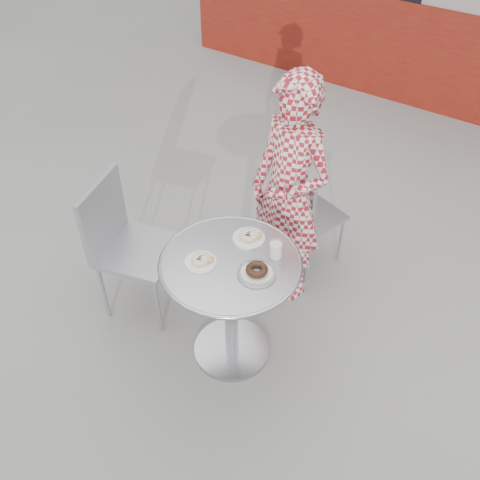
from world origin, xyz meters
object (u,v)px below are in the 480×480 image
Objects in this scene: plate_checker at (257,272)px; milk_cup at (276,250)px; bistro_table at (231,286)px; plate_near at (201,260)px; chair_left at (141,272)px; seated_person at (289,194)px; plate_far at (249,236)px; chair_far at (307,234)px.

plate_checker is 0.16m from milk_cup.
bistro_table is 4.63× the size of plate_near.
chair_left is 1.06m from seated_person.
plate_far is 0.27m from plate_checker.
seated_person is 0.70m from plate_checker.
plate_far is 1.63× the size of milk_cup.
plate_far is 0.31m from plate_near.
plate_near is 1.54× the size of milk_cup.
milk_cup is at bearing -11.58° from plate_far.
plate_near is at bearing 102.32° from chair_far.
bistro_table is 0.70m from seated_person.
plate_far is (0.69, 0.20, 0.50)m from chair_left.
plate_near is at bearing -114.28° from chair_left.
plate_checker reaches higher than bistro_table.
chair_left is 1.00m from plate_checker.
milk_cup is (0.87, 0.16, 0.53)m from chair_left.
plate_checker is at bearing -48.28° from plate_far.
chair_left reaches higher than chair_far.
plate_far is at bearing 131.72° from plate_checker.
chair_far is 0.53× the size of seated_person.
chair_left reaches higher than milk_cup.
bistro_table is 4.37× the size of plate_far.
plate_far is at bearing -74.33° from seated_person.
seated_person is 9.20× the size of plate_near.
plate_near is (-0.12, -0.09, 0.20)m from bistro_table.
bistro_table is at bearing -105.34° from chair_left.
seated_person is (-0.04, 0.67, 0.18)m from bistro_table.
plate_near is at bearing -139.05° from milk_cup.
chair_left is at bearing 72.06° from chair_far.
bistro_table is at bearing -136.54° from milk_cup.
milk_cup is at bearing 86.04° from plate_checker.
plate_checker is (0.19, -0.95, 0.53)m from chair_far.
chair_far is at bearing 104.22° from milk_cup.
plate_near is (-0.09, -1.04, 0.54)m from chair_far.
bistro_table is at bearing 37.01° from plate_near.
plate_near is 0.83× the size of plate_checker.
plate_near is at bearing -83.23° from seated_person.
plate_near reaches higher than bistro_table.
seated_person is (-0.01, -0.28, 0.52)m from chair_far.
bistro_table is at bearing -179.05° from plate_checker.
chair_far is 1.17m from chair_left.
chair_far is 4.56× the size of plate_far.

